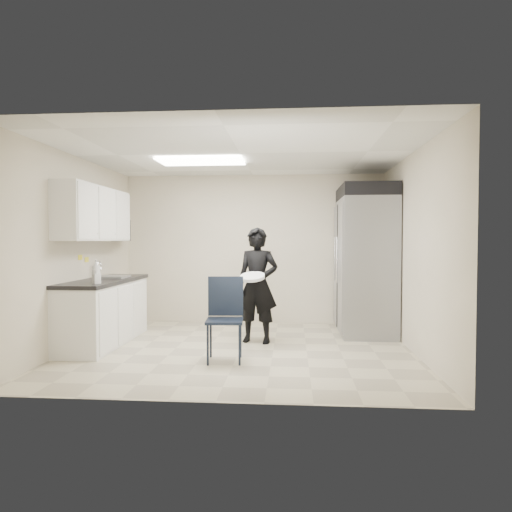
# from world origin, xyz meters

# --- Properties ---
(floor) EXTENTS (4.50, 4.50, 0.00)m
(floor) POSITION_xyz_m (0.00, 0.00, 0.00)
(floor) COLOR #C0B697
(floor) RESTS_ON ground
(ceiling) EXTENTS (4.50, 4.50, 0.00)m
(ceiling) POSITION_xyz_m (0.00, 0.00, 2.60)
(ceiling) COLOR white
(ceiling) RESTS_ON back_wall
(back_wall) EXTENTS (4.50, 0.00, 4.50)m
(back_wall) POSITION_xyz_m (0.00, 2.00, 1.30)
(back_wall) COLOR beige
(back_wall) RESTS_ON floor
(left_wall) EXTENTS (0.00, 4.00, 4.00)m
(left_wall) POSITION_xyz_m (-2.25, 0.00, 1.30)
(left_wall) COLOR beige
(left_wall) RESTS_ON floor
(right_wall) EXTENTS (0.00, 4.00, 4.00)m
(right_wall) POSITION_xyz_m (2.25, 0.00, 1.30)
(right_wall) COLOR beige
(right_wall) RESTS_ON floor
(ceiling_panel) EXTENTS (1.20, 0.60, 0.02)m
(ceiling_panel) POSITION_xyz_m (-0.60, 0.40, 2.57)
(ceiling_panel) COLOR white
(ceiling_panel) RESTS_ON ceiling
(lower_counter) EXTENTS (0.60, 1.90, 0.86)m
(lower_counter) POSITION_xyz_m (-1.95, 0.20, 0.43)
(lower_counter) COLOR silver
(lower_counter) RESTS_ON floor
(countertop) EXTENTS (0.64, 1.95, 0.05)m
(countertop) POSITION_xyz_m (-1.95, 0.20, 0.89)
(countertop) COLOR black
(countertop) RESTS_ON lower_counter
(sink) EXTENTS (0.42, 0.40, 0.14)m
(sink) POSITION_xyz_m (-1.93, 0.45, 0.87)
(sink) COLOR gray
(sink) RESTS_ON countertop
(faucet) EXTENTS (0.02, 0.02, 0.24)m
(faucet) POSITION_xyz_m (-2.13, 0.45, 1.02)
(faucet) COLOR silver
(faucet) RESTS_ON countertop
(upper_cabinets) EXTENTS (0.35, 1.80, 0.75)m
(upper_cabinets) POSITION_xyz_m (-2.08, 0.20, 1.83)
(upper_cabinets) COLOR silver
(upper_cabinets) RESTS_ON left_wall
(towel_dispenser) EXTENTS (0.22, 0.30, 0.35)m
(towel_dispenser) POSITION_xyz_m (-2.14, 1.35, 1.62)
(towel_dispenser) COLOR black
(towel_dispenser) RESTS_ON left_wall
(notice_sticker_left) EXTENTS (0.00, 0.12, 0.07)m
(notice_sticker_left) POSITION_xyz_m (-2.24, 0.10, 1.22)
(notice_sticker_left) COLOR yellow
(notice_sticker_left) RESTS_ON left_wall
(notice_sticker_right) EXTENTS (0.00, 0.12, 0.07)m
(notice_sticker_right) POSITION_xyz_m (-2.24, 0.30, 1.18)
(notice_sticker_right) COLOR yellow
(notice_sticker_right) RESTS_ON left_wall
(commercial_fridge) EXTENTS (0.80, 1.35, 2.10)m
(commercial_fridge) POSITION_xyz_m (1.83, 1.27, 1.05)
(commercial_fridge) COLOR gray
(commercial_fridge) RESTS_ON floor
(fridge_compressor) EXTENTS (0.80, 1.35, 0.20)m
(fridge_compressor) POSITION_xyz_m (1.83, 1.27, 2.20)
(fridge_compressor) COLOR black
(fridge_compressor) RESTS_ON commercial_fridge
(folding_chair) EXTENTS (0.47, 0.47, 0.98)m
(folding_chair) POSITION_xyz_m (-0.12, -0.60, 0.49)
(folding_chair) COLOR black
(folding_chair) RESTS_ON floor
(man_tuxedo) EXTENTS (0.67, 0.51, 1.64)m
(man_tuxedo) POSITION_xyz_m (0.19, 0.45, 0.82)
(man_tuxedo) COLOR black
(man_tuxedo) RESTS_ON floor
(bucket_lid) EXTENTS (0.41, 0.41, 0.04)m
(bucket_lid) POSITION_xyz_m (0.14, 0.20, 0.96)
(bucket_lid) COLOR silver
(bucket_lid) RESTS_ON man_tuxedo
(soap_bottle_a) EXTENTS (0.14, 0.14, 0.30)m
(soap_bottle_a) POSITION_xyz_m (-1.84, -0.30, 1.06)
(soap_bottle_a) COLOR silver
(soap_bottle_a) RESTS_ON countertop
(soap_bottle_b) EXTENTS (0.12, 0.12, 0.19)m
(soap_bottle_b) POSITION_xyz_m (-1.77, -0.45, 1.00)
(soap_bottle_b) COLOR #B0AEBA
(soap_bottle_b) RESTS_ON countertop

